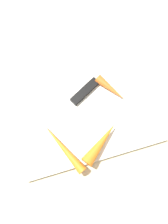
# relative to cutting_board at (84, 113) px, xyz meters

# --- Properties ---
(ground_plane) EXTENTS (1.40, 1.40, 0.00)m
(ground_plane) POSITION_rel_cutting_board_xyz_m (0.00, 0.00, -0.01)
(ground_plane) COLOR #C6B793
(cutting_board) EXTENTS (0.36, 0.26, 0.01)m
(cutting_board) POSITION_rel_cutting_board_xyz_m (0.00, 0.00, 0.00)
(cutting_board) COLOR silver
(cutting_board) RESTS_ON ground_plane
(knife) EXTENTS (0.18, 0.11, 0.01)m
(knife) POSITION_rel_cutting_board_xyz_m (-0.01, -0.05, 0.01)
(knife) COLOR #B7B7BC
(knife) RESTS_ON cutting_board
(carrot_longest) EXTENTS (0.08, 0.14, 0.02)m
(carrot_longest) POSITION_rel_cutting_board_xyz_m (0.08, 0.08, 0.02)
(carrot_longest) COLOR orange
(carrot_longest) RESTS_ON cutting_board
(carrot_shortest) EXTENTS (0.07, 0.09, 0.02)m
(carrot_shortest) POSITION_rel_cutting_board_xyz_m (-0.09, -0.04, 0.02)
(carrot_shortest) COLOR orange
(carrot_shortest) RESTS_ON cutting_board
(carrot_medium) EXTENTS (0.12, 0.10, 0.03)m
(carrot_medium) POSITION_rel_cutting_board_xyz_m (-0.02, 0.09, 0.02)
(carrot_medium) COLOR orange
(carrot_medium) RESTS_ON cutting_board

